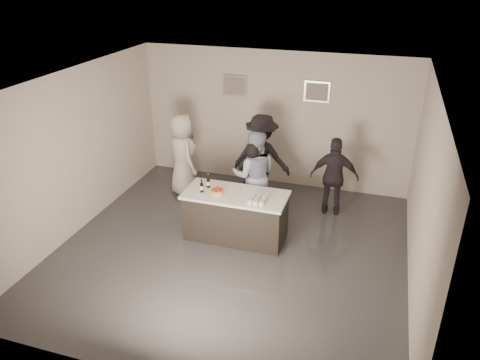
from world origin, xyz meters
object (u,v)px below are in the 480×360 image
at_px(beer_bottle_a, 208,181).
at_px(beer_bottle_b, 202,185).
at_px(bar_counter, 236,216).
at_px(person_guest_right, 334,177).
at_px(person_main_blue, 254,175).
at_px(person_guest_left, 183,155).
at_px(person_main_black, 252,181).
at_px(cake, 217,192).
at_px(person_guest_back, 261,158).

distance_m(beer_bottle_a, beer_bottle_b, 0.21).
relative_size(bar_counter, person_guest_right, 1.15).
height_order(bar_counter, person_main_blue, person_main_blue).
xyz_separation_m(bar_counter, beer_bottle_a, (-0.55, 0.09, 0.58)).
bearing_deg(person_guest_left, beer_bottle_a, 174.70).
bearing_deg(person_main_black, cake, 69.22).
xyz_separation_m(beer_bottle_b, person_main_blue, (0.70, 0.97, -0.13)).
distance_m(beer_bottle_b, person_main_black, 1.14).
xyz_separation_m(person_guest_right, person_guest_back, (-1.55, 0.21, 0.13)).
xyz_separation_m(bar_counter, person_main_black, (0.09, 0.77, 0.36)).
xyz_separation_m(cake, beer_bottle_a, (-0.25, 0.20, 0.09)).
relative_size(person_main_blue, person_guest_left, 1.00).
bearing_deg(beer_bottle_b, person_main_blue, 54.17).
height_order(person_main_black, person_guest_left, person_guest_left).
xyz_separation_m(cake, person_main_blue, (0.41, 0.96, -0.04)).
relative_size(person_main_blue, person_guest_back, 0.96).
distance_m(beer_bottle_b, person_guest_left, 1.85).
height_order(bar_counter, person_guest_back, person_guest_back).
height_order(person_main_blue, person_guest_back, person_guest_back).
xyz_separation_m(bar_counter, person_main_blue, (0.10, 0.85, 0.45)).
relative_size(person_guest_left, person_guest_right, 1.11).
relative_size(bar_counter, beer_bottle_b, 7.15).
bearing_deg(beer_bottle_b, person_guest_right, 35.96).
bearing_deg(bar_counter, beer_bottle_b, -168.99).
bearing_deg(beer_bottle_a, cake, -38.69).
relative_size(cake, person_guest_left, 0.13).
bearing_deg(person_main_blue, person_guest_right, -171.88).
xyz_separation_m(person_main_black, person_main_blue, (0.01, 0.08, 0.09)).
relative_size(beer_bottle_a, beer_bottle_b, 1.00).
bearing_deg(person_guest_back, beer_bottle_a, 70.52).
relative_size(bar_counter, person_guest_back, 0.99).
bearing_deg(beer_bottle_b, bar_counter, 11.01).
bearing_deg(bar_counter, person_guest_left, 139.67).
xyz_separation_m(person_main_blue, person_guest_left, (-1.75, 0.55, -0.00)).
height_order(cake, beer_bottle_a, beer_bottle_a).
distance_m(cake, person_guest_left, 2.02).
bearing_deg(person_guest_back, person_main_blue, 95.94).
distance_m(cake, person_guest_back, 1.81).
distance_m(person_main_black, person_guest_back, 0.91).
distance_m(bar_counter, beer_bottle_b, 0.84).
bearing_deg(beer_bottle_a, person_guest_back, 69.76).
relative_size(cake, beer_bottle_b, 0.89).
bearing_deg(bar_counter, person_main_blue, 83.24).
bearing_deg(bar_counter, beer_bottle_a, 170.39).
xyz_separation_m(beer_bottle_b, person_guest_left, (-1.05, 1.52, -0.13)).
bearing_deg(person_main_black, person_guest_right, -152.13).
relative_size(beer_bottle_a, person_main_blue, 0.14).
bearing_deg(person_guest_right, cake, 35.61).
xyz_separation_m(beer_bottle_a, person_guest_left, (-1.10, 1.31, -0.13)).
distance_m(cake, beer_bottle_b, 0.31).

